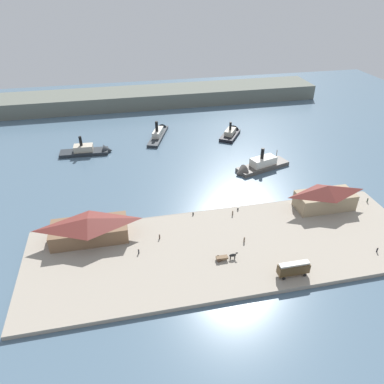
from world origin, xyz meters
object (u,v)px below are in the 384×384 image
object	(u,v)px
horse_cart	(226,257)
ferry_outer_harbor	(231,133)
pedestrian_at_waters_edge	(233,213)
pedestrian_near_cart	(139,251)
pedestrian_near_west_shed	(244,240)
ferry_moored_east	(91,151)
ferry_shed_east_terminal	(89,228)
ferry_shed_west_terminal	(326,197)
street_tram	(294,268)
pedestrian_walking_west	(368,200)
pedestrian_by_tram	(377,250)
mooring_post_center_east	(193,213)
ferry_near_quay	(257,166)
pedestrian_standing_center	(159,236)
mooring_post_east	(238,209)
ferry_moored_west	(159,132)

from	to	relation	value
horse_cart	ferry_outer_harbor	size ratio (longest dim) A/B	0.36
pedestrian_at_waters_edge	pedestrian_near_cart	xyz separation A→B (m)	(-30.35, -11.81, -0.06)
pedestrian_near_west_shed	ferry_moored_east	bearing A→B (deg)	122.08
ferry_shed_east_terminal	ferry_shed_west_terminal	bearing A→B (deg)	0.23
street_tram	pedestrian_near_cart	bearing A→B (deg)	156.37
pedestrian_at_waters_edge	pedestrian_walking_west	bearing A→B (deg)	-2.75
pedestrian_by_tram	ferry_outer_harbor	bearing A→B (deg)	99.13
ferry_shed_west_terminal	pedestrian_near_cart	distance (m)	61.28
pedestrian_near_cart	mooring_post_center_east	bearing A→B (deg)	38.60
ferry_shed_west_terminal	pedestrian_by_tram	size ratio (longest dim) A/B	12.35
ferry_shed_east_terminal	ferry_near_quay	xyz separation A→B (m)	(62.26, 30.89, -3.15)
ferry_shed_west_terminal	mooring_post_center_east	xyz separation A→B (m)	(-42.13, 4.83, -3.68)
pedestrian_walking_west	ferry_near_quay	xyz separation A→B (m)	(-26.99, 30.76, -0.40)
pedestrian_standing_center	pedestrian_at_waters_edge	bearing A→B (deg)	15.71
street_tram	pedestrian_near_west_shed	size ratio (longest dim) A/B	4.60
ferry_moored_east	mooring_post_east	bearing A→B (deg)	-49.26
ferry_outer_harbor	ferry_moored_west	xyz separation A→B (m)	(-32.97, 7.47, 0.04)
pedestrian_near_cart	ferry_shed_west_terminal	bearing A→B (deg)	9.18
ferry_shed_east_terminal	ferry_shed_west_terminal	xyz separation A→B (m)	(73.39, 0.29, 0.65)
street_tram	ferry_moored_west	bearing A→B (deg)	101.79
pedestrian_near_west_shed	pedestrian_at_waters_edge	bearing A→B (deg)	86.93
pedestrian_near_west_shed	mooring_post_center_east	size ratio (longest dim) A/B	1.95
pedestrian_walking_west	ferry_moored_west	distance (m)	94.31
pedestrian_standing_center	ferry_outer_harbor	bearing A→B (deg)	58.34
street_tram	ferry_outer_harbor	world-z (taller)	ferry_outer_harbor
pedestrian_near_cart	ferry_shed_east_terminal	bearing A→B (deg)	143.90
ferry_shed_west_terminal	street_tram	size ratio (longest dim) A/B	2.33
pedestrian_at_waters_edge	ferry_moored_west	xyz separation A→B (m)	(-13.71, 70.86, -0.67)
pedestrian_near_west_shed	mooring_post_east	distance (m)	15.78
ferry_moored_west	mooring_post_east	bearing A→B (deg)	-76.71
mooring_post_center_east	ferry_near_quay	size ratio (longest dim) A/B	0.04
pedestrian_standing_center	ferry_moored_west	bearing A→B (deg)	82.46
pedestrian_at_waters_edge	ferry_moored_east	size ratio (longest dim) A/B	0.08
pedestrian_at_waters_edge	ferry_near_quay	xyz separation A→B (m)	(18.93, 28.56, -0.41)
pedestrian_by_tram	pedestrian_near_cart	bearing A→B (deg)	168.53
ferry_outer_harbor	pedestrian_by_tram	bearing A→B (deg)	-80.87
pedestrian_walking_west	ferry_near_quay	world-z (taller)	ferry_near_quay
ferry_outer_harbor	street_tram	bearing A→B (deg)	-97.66
pedestrian_near_west_shed	mooring_post_center_east	distance (m)	19.60
horse_cart	pedestrian_standing_center	distance (m)	20.30
pedestrian_at_waters_edge	ferry_outer_harbor	bearing A→B (deg)	73.10
ferry_moored_east	ferry_near_quay	bearing A→B (deg)	-24.18
street_tram	pedestrian_near_west_shed	distance (m)	16.85
ferry_shed_west_terminal	ferry_moored_west	distance (m)	85.13
pedestrian_walking_west	mooring_post_east	xyz separation A→B (m)	(-43.43, 4.46, -0.28)
ferry_shed_west_terminal	ferry_moored_east	bearing A→B (deg)	141.66
street_tram	horse_cart	size ratio (longest dim) A/B	1.35
street_tram	ferry_moored_east	world-z (taller)	ferry_moored_east
pedestrian_near_cart	ferry_moored_east	world-z (taller)	ferry_moored_east
street_tram	pedestrian_at_waters_edge	world-z (taller)	street_tram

